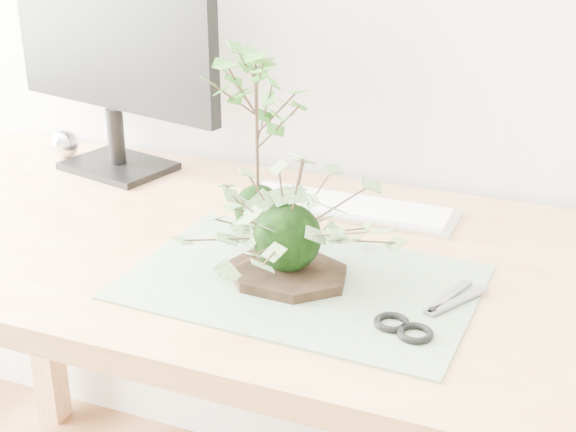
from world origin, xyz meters
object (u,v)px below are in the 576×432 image
(desk, at_px, (273,296))
(ivy_kokedama, at_px, (287,207))
(keyboard, at_px, (347,207))
(maple_kokedama, at_px, (256,94))
(monitor, at_px, (110,38))

(desk, relative_size, ivy_kokedama, 4.52)
(desk, bearing_deg, keyboard, 72.12)
(maple_kokedama, bearing_deg, desk, -47.46)
(ivy_kokedama, relative_size, monitor, 0.70)
(monitor, bearing_deg, ivy_kokedama, -19.67)
(desk, height_order, keyboard, keyboard)
(ivy_kokedama, height_order, keyboard, ivy_kokedama)
(desk, distance_m, ivy_kokedama, 0.23)
(ivy_kokedama, relative_size, maple_kokedama, 1.07)
(maple_kokedama, distance_m, keyboard, 0.29)
(ivy_kokedama, distance_m, maple_kokedama, 0.22)
(maple_kokedama, relative_size, keyboard, 0.85)
(desk, xyz_separation_m, maple_kokedama, (-0.05, 0.05, 0.32))
(keyboard, relative_size, monitor, 0.77)
(maple_kokedama, bearing_deg, monitor, 155.18)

